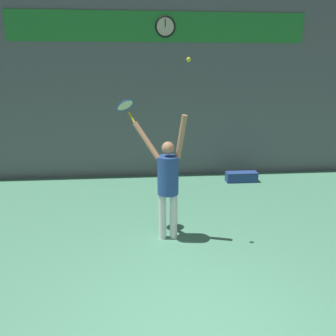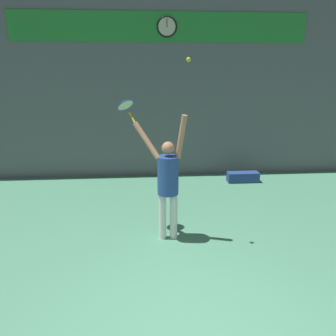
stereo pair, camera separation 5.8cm
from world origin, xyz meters
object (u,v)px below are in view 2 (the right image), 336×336
Objects in this scene: tennis_racket at (126,106)px; water_bottle at (239,178)px; scoreboard_clock at (167,27)px; equipment_bag at (243,177)px; tennis_player at (168,179)px; tennis_ball at (189,60)px.

tennis_racket is 1.68× the size of water_bottle.
equipment_bag is at bearing -20.77° from scoreboard_clock.
tennis_player is 3.71m from equipment_bag.
equipment_bag is (1.90, 3.00, -2.83)m from tennis_ball.
water_bottle is (2.75, 2.34, -2.13)m from tennis_racket.
scoreboard_clock is at bearing 90.60° from tennis_ball.
scoreboard_clock is at bearing 157.23° from water_bottle.
equipment_bag is (1.94, -0.74, -3.72)m from scoreboard_clock.
equipment_bag is (2.20, 2.84, -0.95)m from tennis_player.
equipment_bag is at bearing 57.59° from tennis_ball.
tennis_player is (-0.26, -3.57, -2.77)m from scoreboard_clock.
tennis_ball is 4.54m from equipment_bag.
scoreboard_clock reaches higher than water_bottle.
scoreboard_clock is 4.53m from tennis_player.
tennis_ball reaches higher than tennis_player.
scoreboard_clock reaches higher than tennis_racket.
tennis_ball is at bearing -122.41° from equipment_bag.
water_bottle is (1.83, -0.77, -3.74)m from scoreboard_clock.
water_bottle is at bearing -163.52° from equipment_bag.
scoreboard_clock is at bearing 85.92° from tennis_player.
tennis_racket is at bearing -139.66° from water_bottle.
scoreboard_clock is at bearing 159.23° from equipment_bag.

